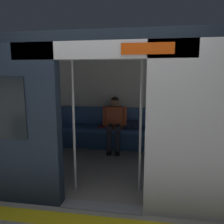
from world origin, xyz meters
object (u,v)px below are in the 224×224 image
train_car (111,88)px  grab_pole_far (141,123)px  grab_pole_door (74,123)px  book (102,127)px  bench_seat (121,133)px  handbag (132,125)px  person_seated (115,119)px

train_car → grab_pole_far: size_ratio=3.15×
train_car → grab_pole_door: size_ratio=3.15×
book → grab_pole_far: grab_pole_far is taller
train_car → bench_seat: (-0.07, -1.04, -1.09)m
train_car → bench_seat: size_ratio=2.12×
grab_pole_door → bench_seat: bearing=-103.6°
bench_seat → book: book is taller
bench_seat → grab_pole_far: grab_pole_far is taller
bench_seat → handbag: bearing=-168.0°
train_car → grab_pole_door: 1.06m
book → grab_pole_door: 2.04m
bench_seat → grab_pole_door: bearing=76.4°
train_car → handbag: size_ratio=24.62×
person_seated → handbag: 0.43m
handbag → grab_pole_far: size_ratio=0.13×
bench_seat → person_seated: bearing=19.1°
handbag → grab_pole_door: grab_pole_door is taller
book → grab_pole_far: bearing=107.8°
book → person_seated: bearing=153.9°
handbag → person_seated: bearing=14.7°
train_car → handbag: train_car is taller
handbag → book: handbag is taller
train_car → grab_pole_far: (-0.54, 0.76, -0.44)m
train_car → person_seated: train_car is taller
bench_seat → grab_pole_far: 1.97m
person_seated → grab_pole_door: 1.93m
bench_seat → train_car: bearing=86.0°
bench_seat → grab_pole_far: size_ratio=1.49×
train_car → book: bearing=-70.0°
handbag → train_car: bearing=73.5°
grab_pole_far → train_car: bearing=-54.6°
train_car → person_seated: size_ratio=5.32×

